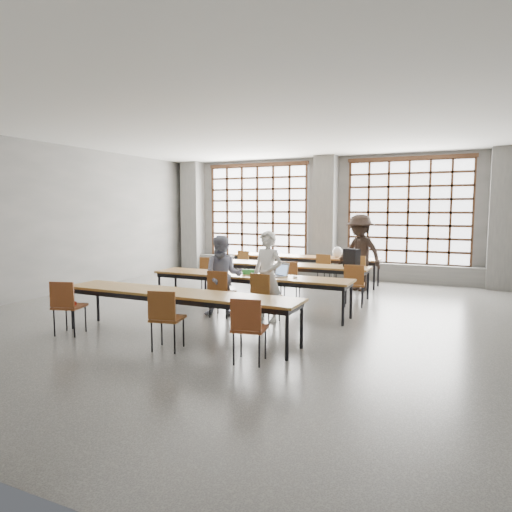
{
  "coord_description": "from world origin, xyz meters",
  "views": [
    {
      "loc": [
        3.72,
        -7.58,
        2.01
      ],
      "look_at": [
        0.02,
        0.4,
        1.09
      ],
      "focal_mm": 32.0,
      "sensor_mm": 36.0,
      "label": 1
    }
  ],
  "objects": [
    {
      "name": "column_right",
      "position": [
        4.5,
        5.22,
        1.75
      ],
      "size": [
        0.6,
        0.55,
        3.5
      ],
      "primitive_type": "cube",
      "color": "#545452",
      "rests_on": "floor"
    },
    {
      "name": "chair_near_left",
      "position": [
        -1.97,
        -2.42,
        0.54
      ],
      "size": [
        0.52,
        0.52,
        0.88
      ],
      "color": "brown",
      "rests_on": "floor"
    },
    {
      "name": "backpack",
      "position": [
        1.46,
        2.28,
        0.93
      ],
      "size": [
        0.37,
        0.3,
        0.4
      ],
      "primitive_type": "cube",
      "rotation": [
        0.0,
        0.0,
        -0.37
      ],
      "color": "black",
      "rests_on": "desk_row_b"
    },
    {
      "name": "desk_row_a",
      "position": [
        -0.23,
        4.03,
        0.66
      ],
      "size": [
        4.0,
        0.7,
        0.73
      ],
      "color": "brown",
      "rests_on": "floor"
    },
    {
      "name": "window_right",
      "position": [
        2.25,
        5.42,
        1.9
      ],
      "size": [
        3.32,
        0.12,
        3.0
      ],
      "color": "white",
      "rests_on": "wall_back"
    },
    {
      "name": "chair_back_right",
      "position": [
        1.37,
        3.4,
        0.54
      ],
      "size": [
        0.42,
        0.43,
        0.88
      ],
      "color": "brown",
      "rests_on": "floor"
    },
    {
      "name": "chair_mid_centre",
      "position": [
        0.27,
        1.6,
        0.54
      ],
      "size": [
        0.48,
        0.48,
        0.88
      ],
      "color": "brown",
      "rests_on": "floor"
    },
    {
      "name": "chair_near_mid",
      "position": [
        -0.08,
        -2.42,
        0.54
      ],
      "size": [
        0.5,
        0.5,
        0.88
      ],
      "color": "brown",
      "rests_on": "floor"
    },
    {
      "name": "student_male",
      "position": [
        0.53,
        -0.22,
        0.81
      ],
      "size": [
        0.65,
        0.49,
        1.62
      ],
      "primitive_type": "imported",
      "rotation": [
        0.0,
        0.0,
        -0.19
      ],
      "color": "white",
      "rests_on": "floor"
    },
    {
      "name": "paper_sheet_b",
      "position": [
        -0.44,
        2.18,
        0.73
      ],
      "size": [
        0.33,
        0.26,
        0.0
      ],
      "primitive_type": "cube",
      "rotation": [
        0.0,
        0.0,
        0.19
      ],
      "color": "silver",
      "rests_on": "desk_row_b"
    },
    {
      "name": "chair_front_right",
      "position": [
        0.52,
        -0.34,
        0.54
      ],
      "size": [
        0.49,
        0.49,
        0.88
      ],
      "color": "brown",
      "rests_on": "floor"
    },
    {
      "name": "plastic_bag",
      "position": [
        0.67,
        4.08,
        0.87
      ],
      "size": [
        0.27,
        0.22,
        0.29
      ],
      "primitive_type": "ellipsoid",
      "rotation": [
        0.0,
        0.0,
        -0.03
      ],
      "color": "white",
      "rests_on": "desk_row_a"
    },
    {
      "name": "window_left",
      "position": [
        -2.25,
        5.42,
        1.9
      ],
      "size": [
        3.32,
        0.12,
        3.0
      ],
      "color": "white",
      "rests_on": "wall_back"
    },
    {
      "name": "student_back",
      "position": [
        1.37,
        3.53,
        0.93
      ],
      "size": [
        1.38,
        1.12,
        1.86
      ],
      "primitive_type": "imported",
      "rotation": [
        0.0,
        0.0,
        -0.41
      ],
      "color": "black",
      "rests_on": "floor"
    },
    {
      "name": "chair_mid_left",
      "position": [
        -1.73,
        1.6,
        0.54
      ],
      "size": [
        0.46,
        0.46,
        0.88
      ],
      "color": "brown",
      "rests_on": "floor"
    },
    {
      "name": "laptop_back",
      "position": [
        1.1,
        4.14,
        0.79
      ],
      "size": [
        0.42,
        0.38,
        0.26
      ],
      "color": "silver",
      "rests_on": "desk_row_a"
    },
    {
      "name": "wall_back",
      "position": [
        0.0,
        5.5,
        1.75
      ],
      "size": [
        10.0,
        0.0,
        10.0
      ],
      "primitive_type": "plane",
      "rotation": [
        1.57,
        0.0,
        0.0
      ],
      "color": "#595956",
      "rests_on": "floor"
    },
    {
      "name": "sill_ledge",
      "position": [
        0.0,
        5.3,
        0.25
      ],
      "size": [
        9.8,
        0.35,
        0.5
      ],
      "primitive_type": "cube",
      "color": "#545452",
      "rests_on": "floor"
    },
    {
      "name": "column_mid",
      "position": [
        0.0,
        5.22,
        1.75
      ],
      "size": [
        0.6,
        0.55,
        3.5
      ],
      "primitive_type": "cube",
      "color": "#545452",
      "rests_on": "floor"
    },
    {
      "name": "ceiling",
      "position": [
        0.0,
        0.0,
        3.5
      ],
      "size": [
        11.0,
        11.0,
        0.0
      ],
      "primitive_type": "plane",
      "rotation": [
        3.14,
        0.0,
        0.0
      ],
      "color": "silver",
      "rests_on": "floor"
    },
    {
      "name": "mouse",
      "position": [
        0.88,
        0.26,
        0.75
      ],
      "size": [
        0.1,
        0.06,
        0.04
      ],
      "primitive_type": "ellipsoid",
      "rotation": [
        0.0,
        0.0,
        0.0
      ],
      "color": "white",
      "rests_on": "desk_row_c"
    },
    {
      "name": "chair_near_right",
      "position": [
        1.22,
        -2.42,
        0.54
      ],
      "size": [
        0.49,
        0.49,
        0.88
      ],
      "color": "brown",
      "rests_on": "floor"
    },
    {
      "name": "paper_sheet_a",
      "position": [
        -0.74,
        2.28,
        0.73
      ],
      "size": [
        0.3,
        0.21,
        0.0
      ],
      "primitive_type": "cube",
      "rotation": [
        0.0,
        0.0,
        0.02
      ],
      "color": "silver",
      "rests_on": "desk_row_b"
    },
    {
      "name": "chair_mid_right",
      "position": [
        1.68,
        1.6,
        0.54
      ],
      "size": [
        0.49,
        0.49,
        0.88
      ],
      "color": "brown",
      "rests_on": "floor"
    },
    {
      "name": "desk_row_d",
      "position": [
        -0.29,
        -1.79,
        0.66
      ],
      "size": [
        4.0,
        0.7,
        0.73
      ],
      "color": "brown",
      "rests_on": "floor"
    },
    {
      "name": "wall_left",
      "position": [
        -5.0,
        0.0,
        1.75
      ],
      "size": [
        0.0,
        11.0,
        11.0
      ],
      "primitive_type": "plane",
      "rotation": [
        1.57,
        0.0,
        1.57
      ],
      "color": "#595956",
      "rests_on": "floor"
    },
    {
      "name": "student_female",
      "position": [
        -0.37,
        -0.22,
        0.75
      ],
      "size": [
        0.9,
        0.81,
        1.51
      ],
      "primitive_type": "imported",
      "rotation": [
        0.0,
        0.0,
        0.39
      ],
      "color": "#181C48",
      "rests_on": "floor"
    },
    {
      "name": "chair_back_mid",
      "position": [
        0.55,
        3.4,
        0.54
      ],
      "size": [
        0.5,
        0.5,
        0.88
      ],
      "color": "brown",
      "rests_on": "floor"
    },
    {
      "name": "desk_row_c",
      "position": [
        -0.07,
        0.28,
        0.66
      ],
      "size": [
        4.0,
        0.7,
        0.73
      ],
      "color": "brown",
      "rests_on": "floor"
    },
    {
      "name": "floor",
      "position": [
        0.0,
        0.0,
        0.0
      ],
      "size": [
        11.0,
        11.0,
        0.0
      ],
      "primitive_type": "plane",
      "color": "#4F4F4C",
      "rests_on": "ground"
    },
    {
      "name": "green_box",
      "position": [
        -0.12,
        0.36,
        0.78
      ],
      "size": [
        0.27,
        0.17,
        0.09
      ],
      "primitive_type": "cube",
      "rotation": [
        0.0,
        0.0,
        0.33
      ],
      "color": "#2E8D36",
      "rests_on": "desk_row_c"
    },
    {
      "name": "red_pouch",
      "position": [
        -1.99,
        -2.34,
        0.5
      ],
      "size": [
        0.21,
        0.13,
        0.06
      ],
      "primitive_type": "cube",
      "rotation": [
        0.0,
        0.0,
        0.29
      ],
      "color": "#9D2313",
      "rests_on": "chair_near_left"
    },
    {
      "name": "paper_sheet_c",
      "position": [
        -0.04,
        2.23,
        0.73
      ],
      "size": [
        0.36,
        0.32,
        0.0
      ],
      "primitive_type": "cube",
      "rotation": [
        0.0,
        0.0,
        0.48
      ],
      "color": "white",
      "rests_on": "desk_row_b"
    },
    {
      "name": "chair_back_left",
      "position": [
        -1.65,
        3.41,
        0.54
      ],
      "size": [
        0.53,
        0.53,
        0.88
      ],
      "color": "brown",
      "rests_on": "floor"
    },
    {
      "name": "desk_row_b",
      "position": [
        -0.14,
        2.23,
        0.66
      ],
      "size": [
        4.0,
        0.7,
        0.73
      ],
      "color": "brown",
      "rests_on": "floor"
    },
    {
      "name": "chair_front_left",
      "position": [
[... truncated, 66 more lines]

